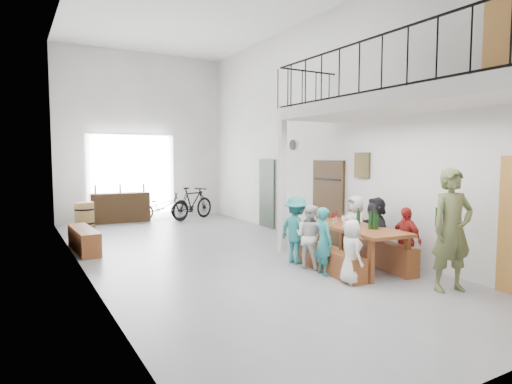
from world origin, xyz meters
TOP-DOWN VIEW (x-y plane):
  - floor at (0.00, 0.00)m, footprint 12.00×12.00m
  - room_walls at (0.00, 0.00)m, footprint 12.00×12.00m
  - gateway_portal at (-0.40, 5.94)m, footprint 2.80×0.08m
  - right_wall_decor at (2.70, -1.87)m, footprint 0.07×8.28m
  - balcony at (1.98, -3.13)m, footprint 1.52×5.62m
  - tasting_table at (1.71, -2.31)m, footprint 1.14×2.30m
  - bench_inner at (1.10, -2.30)m, footprint 0.46×1.85m
  - bench_wall at (2.24, -2.30)m, footprint 0.68×2.22m
  - tableware at (1.71, -2.37)m, footprint 0.37×1.39m
  - side_bench at (-2.50, 1.74)m, footprint 0.46×1.82m
  - oak_barrel at (-2.07, 4.67)m, footprint 0.54×0.54m
  - serving_counter at (-0.85, 5.65)m, footprint 1.82×0.66m
  - counter_bottles at (-0.84, 5.67)m, footprint 1.54×0.20m
  - guest_left_a at (0.95, -3.04)m, footprint 0.45×0.58m
  - guest_left_b at (0.91, -2.37)m, footprint 0.36×0.48m
  - guest_left_c at (0.96, -1.89)m, footprint 0.64×0.71m
  - guest_left_d at (0.96, -1.47)m, footprint 0.60×0.91m
  - guest_right_a at (2.33, -2.95)m, footprint 0.32×0.70m
  - guest_right_b at (2.28, -2.27)m, footprint 0.85×1.26m
  - guest_right_c at (2.34, -1.64)m, footprint 0.50×0.68m
  - host_standing at (2.04, -4.09)m, footprint 0.80×0.63m
  - potted_plant at (2.45, 0.21)m, footprint 0.44×0.41m
  - bicycle_near at (0.42, 5.36)m, footprint 1.80×0.85m
  - bicycle_far at (1.36, 5.04)m, footprint 1.87×1.22m

SIDE VIEW (x-z plane):
  - floor at x=0.00m, z-range 0.00..0.00m
  - potted_plant at x=2.45m, z-range 0.00..0.39m
  - bench_inner at x=1.10m, z-range 0.00..0.42m
  - side_bench at x=-2.50m, z-range 0.00..0.51m
  - bench_wall at x=2.24m, z-range 0.00..0.51m
  - oak_barrel at x=-2.07m, z-range 0.00..0.79m
  - bicycle_near at x=0.42m, z-range 0.00..0.91m
  - serving_counter at x=-0.85m, z-range 0.00..0.94m
  - guest_left_a at x=0.95m, z-range 0.00..1.06m
  - bicycle_far at x=1.36m, z-range 0.00..1.09m
  - guest_right_a at x=2.33m, z-range 0.00..1.18m
  - guest_left_b at x=0.91m, z-range 0.00..1.20m
  - guest_left_c at x=0.96m, z-range 0.00..1.20m
  - guest_right_c at x=2.34m, z-range 0.00..1.29m
  - guest_right_b at x=2.28m, z-range 0.00..1.31m
  - guest_left_d at x=0.96m, z-range 0.00..1.31m
  - tasting_table at x=1.71m, z-range 0.31..1.10m
  - tableware at x=1.71m, z-range 0.76..1.11m
  - host_standing at x=2.04m, z-range 0.00..1.91m
  - counter_bottles at x=-0.84m, z-range 0.94..1.22m
  - gateway_portal at x=-0.40m, z-range 0.00..2.80m
  - right_wall_decor at x=2.70m, z-range -0.80..4.28m
  - balcony at x=1.98m, z-range 0.97..4.96m
  - room_walls at x=0.00m, z-range -2.45..9.55m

